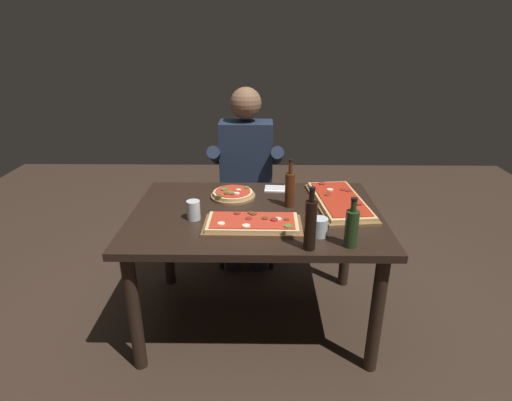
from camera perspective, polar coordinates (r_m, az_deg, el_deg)
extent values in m
plane|color=#38281E|center=(2.70, -0.01, -16.07)|extent=(6.40, 6.40, 0.00)
cube|color=black|center=(2.32, -0.02, -2.07)|extent=(1.40, 0.96, 0.04)
cylinder|color=black|center=(2.27, -16.58, -14.73)|extent=(0.07, 0.07, 0.70)
cylinder|color=black|center=(2.25, 16.41, -14.99)|extent=(0.07, 0.07, 0.70)
cylinder|color=black|center=(2.92, -12.23, -5.28)|extent=(0.07, 0.07, 0.70)
cylinder|color=black|center=(2.91, 12.47, -5.42)|extent=(0.07, 0.07, 0.70)
cube|color=brown|center=(2.14, -0.47, -3.52)|extent=(0.51, 0.26, 0.02)
cube|color=#E5C184|center=(2.13, -0.47, -3.08)|extent=(0.47, 0.23, 0.02)
cube|color=red|center=(2.12, -0.47, -2.77)|extent=(0.44, 0.20, 0.01)
cylinder|color=maroon|center=(2.12, 2.55, -2.66)|extent=(0.04, 0.04, 0.01)
cylinder|color=beige|center=(2.09, -4.86, -3.18)|extent=(0.04, 0.04, 0.00)
cylinder|color=brown|center=(2.13, 1.25, -2.47)|extent=(0.03, 0.03, 0.01)
cylinder|color=beige|center=(2.05, -1.37, -3.52)|extent=(0.04, 0.04, 0.01)
cylinder|color=#4C7F2D|center=(2.06, 4.52, -3.56)|extent=(0.04, 0.04, 0.01)
cylinder|color=beige|center=(2.13, 3.11, -2.55)|extent=(0.04, 0.04, 0.01)
cylinder|color=maroon|center=(2.20, -0.82, -1.70)|extent=(0.03, 0.03, 0.01)
cylinder|color=maroon|center=(2.19, -2.63, -1.77)|extent=(0.04, 0.04, 0.01)
cylinder|color=maroon|center=(2.13, -1.01, -2.49)|extent=(0.04, 0.04, 0.00)
cylinder|color=brown|center=(2.18, -0.38, -1.83)|extent=(0.04, 0.04, 0.01)
cylinder|color=#4C7F2D|center=(2.12, 2.55, -2.66)|extent=(0.04, 0.04, 0.00)
cylinder|color=brown|center=(2.13, 4.30, -2.64)|extent=(0.03, 0.03, 0.01)
cube|color=brown|center=(2.46, 11.50, -0.35)|extent=(0.35, 0.64, 0.02)
cube|color=#DBB270|center=(2.46, 11.53, 0.04)|extent=(0.31, 0.60, 0.02)
cube|color=#B72D19|center=(2.45, 11.55, 0.32)|extent=(0.28, 0.55, 0.01)
cylinder|color=maroon|center=(2.49, 9.95, 0.97)|extent=(0.03, 0.03, 0.00)
cylinder|color=maroon|center=(2.65, 9.17, 2.34)|extent=(0.04, 0.04, 0.01)
cylinder|color=maroon|center=(2.56, 12.70, 1.35)|extent=(0.04, 0.04, 0.00)
cylinder|color=maroon|center=(2.37, 14.15, -0.48)|extent=(0.03, 0.03, 0.01)
cylinder|color=maroon|center=(2.57, 12.04, 1.51)|extent=(0.04, 0.04, 0.01)
cylinder|color=brown|center=(2.47, 9.80, 0.81)|extent=(0.03, 0.03, 0.01)
cylinder|color=beige|center=(2.56, 10.24, 1.51)|extent=(0.04, 0.04, 0.00)
cylinder|color=#4C7F2D|center=(2.32, 13.39, -0.98)|extent=(0.03, 0.03, 0.01)
cylinder|color=olive|center=(2.52, -3.21, 0.64)|extent=(0.27, 0.27, 0.02)
cylinder|color=#E5C184|center=(2.51, -3.22, 1.02)|extent=(0.24, 0.24, 0.02)
cylinder|color=red|center=(2.51, -3.22, 1.30)|extent=(0.21, 0.21, 0.01)
cylinder|color=#4C7F2D|center=(2.43, -5.09, 0.70)|extent=(0.04, 0.04, 0.00)
cylinder|color=maroon|center=(2.43, -5.11, 0.71)|extent=(0.03, 0.03, 0.01)
cylinder|color=#4C7F2D|center=(2.48, -3.79, 1.19)|extent=(0.03, 0.03, 0.01)
cylinder|color=maroon|center=(2.45, -3.33, 0.87)|extent=(0.03, 0.03, 0.01)
cylinder|color=beige|center=(2.51, -2.44, 1.50)|extent=(0.03, 0.03, 0.01)
cylinder|color=#4C7F2D|center=(2.52, -4.47, 1.54)|extent=(0.04, 0.04, 0.01)
cylinder|color=maroon|center=(2.48, -2.54, 1.21)|extent=(0.03, 0.03, 0.00)
cylinder|color=#4C7F2D|center=(2.47, -3.53, 1.08)|extent=(0.04, 0.04, 0.01)
cylinder|color=brown|center=(2.46, -4.13, 0.98)|extent=(0.03, 0.03, 0.01)
cylinder|color=beige|center=(2.46, -2.68, 1.03)|extent=(0.03, 0.03, 0.01)
cylinder|color=#4C7F2D|center=(2.55, -1.27, 1.82)|extent=(0.03, 0.03, 0.01)
cylinder|color=#47230F|center=(2.36, 4.73, 1.43)|extent=(0.06, 0.06, 0.20)
cylinder|color=#47230F|center=(2.31, 4.84, 4.56)|extent=(0.02, 0.02, 0.07)
cylinder|color=black|center=(2.30, 4.87, 5.55)|extent=(0.02, 0.02, 0.01)
cylinder|color=#233819|center=(1.97, 13.13, -3.87)|extent=(0.06, 0.06, 0.18)
cylinder|color=#233819|center=(1.92, 13.43, -0.73)|extent=(0.03, 0.03, 0.05)
cylinder|color=black|center=(1.91, 13.52, 0.18)|extent=(0.03, 0.03, 0.01)
cylinder|color=black|center=(1.90, 7.55, -3.50)|extent=(0.06, 0.06, 0.24)
cylinder|color=black|center=(1.84, 7.79, 0.65)|extent=(0.03, 0.03, 0.06)
cylinder|color=black|center=(1.83, 7.84, 1.66)|extent=(0.03, 0.03, 0.01)
cylinder|color=silver|center=(2.06, 8.82, -3.68)|extent=(0.08, 0.08, 0.09)
cylinder|color=#5B3814|center=(2.07, 8.79, -4.22)|extent=(0.07, 0.07, 0.05)
cylinder|color=silver|center=(2.23, -8.67, -1.34)|extent=(0.07, 0.07, 0.11)
cube|color=white|center=(2.64, 3.19, 1.62)|extent=(0.19, 0.12, 0.01)
cube|color=silver|center=(2.62, 3.18, 1.59)|extent=(0.17, 0.03, 0.00)
cube|color=silver|center=(2.66, 3.21, 1.87)|extent=(0.17, 0.03, 0.00)
cube|color=black|center=(3.15, -1.29, -0.93)|extent=(0.44, 0.44, 0.04)
cube|color=black|center=(3.26, -1.21, 4.19)|extent=(0.40, 0.04, 0.42)
cylinder|color=black|center=(3.10, -4.91, -6.14)|extent=(0.04, 0.04, 0.41)
cylinder|color=black|center=(3.08, 2.18, -6.20)|extent=(0.04, 0.04, 0.41)
cylinder|color=black|center=(3.43, -4.33, -3.08)|extent=(0.04, 0.04, 0.41)
cylinder|color=black|center=(3.42, 2.04, -3.13)|extent=(0.04, 0.04, 0.41)
cylinder|color=#23232D|center=(3.09, -3.24, -5.74)|extent=(0.11, 0.11, 0.45)
cylinder|color=#23232D|center=(3.08, 0.50, -5.78)|extent=(0.11, 0.11, 0.45)
cube|color=#23232D|center=(3.03, -1.37, -0.30)|extent=(0.34, 0.40, 0.12)
cube|color=#1E283D|center=(3.02, -1.36, 6.06)|extent=(0.38, 0.22, 0.52)
sphere|color=brown|center=(2.93, -1.43, 13.39)|extent=(0.22, 0.22, 0.22)
cylinder|color=#1E283D|center=(2.98, -5.66, 6.25)|extent=(0.09, 0.31, 0.21)
cylinder|color=#1E283D|center=(2.96, 2.89, 6.24)|extent=(0.09, 0.31, 0.21)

